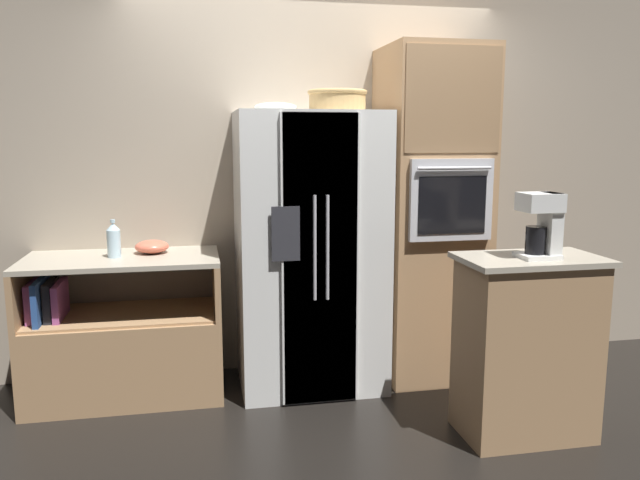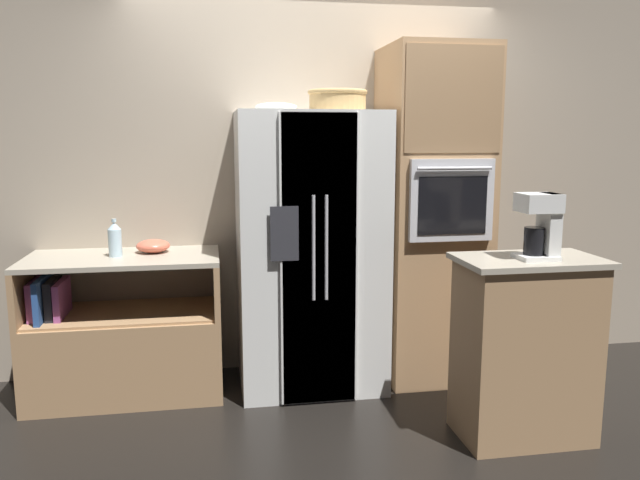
% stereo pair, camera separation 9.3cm
% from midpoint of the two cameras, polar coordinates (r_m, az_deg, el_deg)
% --- Properties ---
extents(ground_plane, '(20.00, 20.00, 0.00)m').
position_cam_midpoint_polar(ground_plane, '(4.24, -0.10, -12.98)').
color(ground_plane, black).
extents(wall_back, '(12.00, 0.06, 2.80)m').
position_cam_midpoint_polar(wall_back, '(4.35, -1.21, 6.57)').
color(wall_back, tan).
rests_on(wall_back, ground_plane).
extents(counter_left, '(1.18, 0.64, 0.89)m').
position_cam_midpoint_polar(counter_left, '(4.17, -18.12, -9.15)').
color(counter_left, '#A87F56').
rests_on(counter_left, ground_plane).
extents(refrigerator, '(0.92, 0.74, 1.77)m').
position_cam_midpoint_polar(refrigerator, '(4.01, -1.61, -1.07)').
color(refrigerator, silver).
rests_on(refrigerator, ground_plane).
extents(wall_oven, '(0.65, 0.71, 2.19)m').
position_cam_midpoint_polar(wall_oven, '(4.23, 9.46, 2.27)').
color(wall_oven, '#A87F56').
rests_on(wall_oven, ground_plane).
extents(island_counter, '(0.75, 0.46, 0.99)m').
position_cam_midpoint_polar(island_counter, '(3.57, 17.62, -9.26)').
color(island_counter, '#A87F56').
rests_on(island_counter, ground_plane).
extents(wicker_basket, '(0.37, 0.37, 0.13)m').
position_cam_midpoint_polar(wicker_basket, '(3.92, 0.90, 12.71)').
color(wicker_basket, tan).
rests_on(wicker_basket, refrigerator).
extents(fruit_bowl, '(0.27, 0.27, 0.06)m').
position_cam_midpoint_polar(fruit_bowl, '(4.01, -4.77, 12.03)').
color(fruit_bowl, white).
rests_on(fruit_bowl, refrigerator).
extents(bottle_tall, '(0.08, 0.08, 0.23)m').
position_cam_midpoint_polar(bottle_tall, '(4.01, -18.98, 0.01)').
color(bottle_tall, silver).
rests_on(bottle_tall, counter_left).
extents(mixing_bowl, '(0.21, 0.21, 0.08)m').
position_cam_midpoint_polar(mixing_bowl, '(4.09, -15.75, -0.59)').
color(mixing_bowl, '#DB664C').
rests_on(mixing_bowl, counter_left).
extents(coffee_maker, '(0.20, 0.17, 0.34)m').
position_cam_midpoint_polar(coffee_maker, '(3.40, 18.97, 1.53)').
color(coffee_maker, white).
rests_on(coffee_maker, island_counter).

